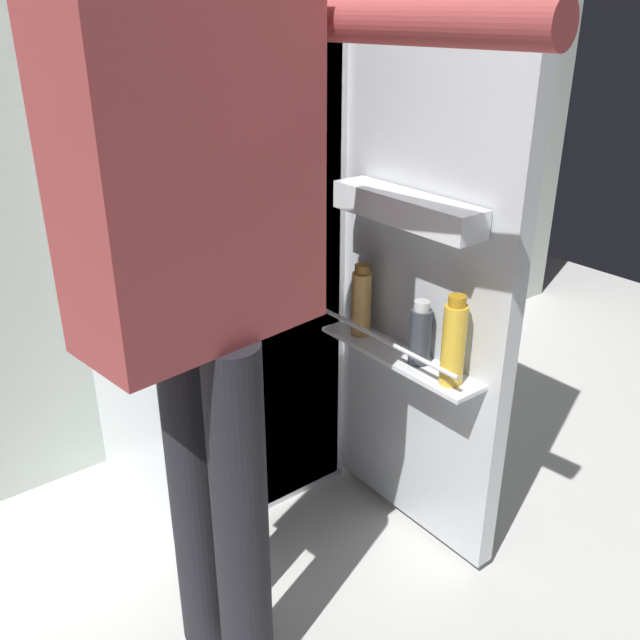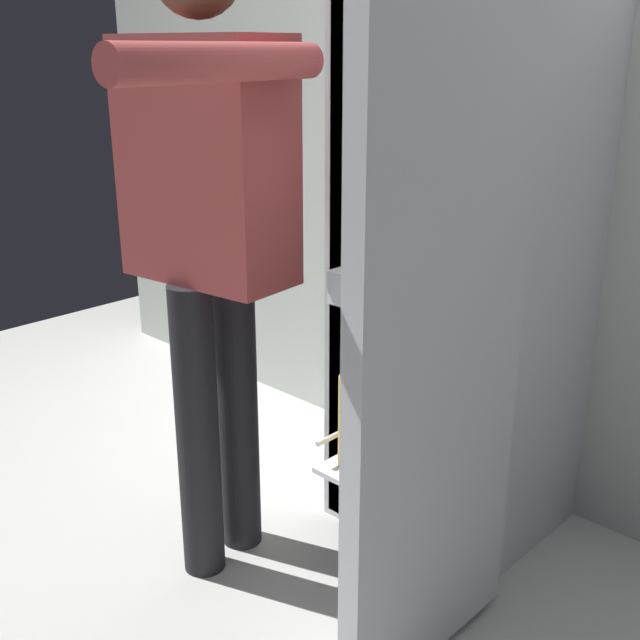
% 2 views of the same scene
% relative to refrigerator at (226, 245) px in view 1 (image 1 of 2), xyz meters
% --- Properties ---
extents(ground_plane, '(5.54, 5.54, 0.00)m').
position_rel_refrigerator_xyz_m(ground_plane, '(-0.03, -0.47, -0.81)').
color(ground_plane, silver).
extents(kitchen_wall, '(4.40, 0.10, 2.64)m').
position_rel_refrigerator_xyz_m(kitchen_wall, '(-0.03, 0.39, 0.51)').
color(kitchen_wall, beige).
rests_on(kitchen_wall, ground_plane).
extents(refrigerator, '(0.66, 1.15, 1.62)m').
position_rel_refrigerator_xyz_m(refrigerator, '(0.00, 0.00, 0.00)').
color(refrigerator, silver).
rests_on(refrigerator, ground_plane).
extents(person, '(0.63, 0.75, 1.75)m').
position_rel_refrigerator_xyz_m(person, '(-0.39, -0.59, 0.25)').
color(person, black).
rests_on(person, ground_plane).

